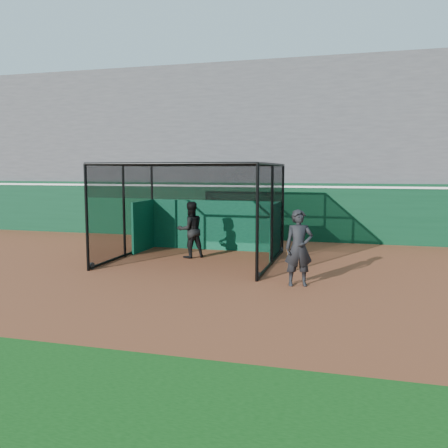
# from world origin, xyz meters

# --- Properties ---
(ground) EXTENTS (120.00, 120.00, 0.00)m
(ground) POSITION_xyz_m (0.00, 0.00, 0.00)
(ground) COLOR brown
(ground) RESTS_ON ground
(outfield_wall) EXTENTS (50.00, 0.50, 2.50)m
(outfield_wall) POSITION_xyz_m (0.00, 8.50, 1.29)
(outfield_wall) COLOR #09341C
(outfield_wall) RESTS_ON ground
(grandstand) EXTENTS (50.00, 7.85, 8.95)m
(grandstand) POSITION_xyz_m (0.00, 12.27, 4.48)
(grandstand) COLOR #4C4C4F
(grandstand) RESTS_ON ground
(batting_cage) EXTENTS (5.33, 4.93, 3.24)m
(batting_cage) POSITION_xyz_m (-0.67, 3.02, 1.62)
(batting_cage) COLOR black
(batting_cage) RESTS_ON ground
(batter) EXTENTS (1.21, 1.19, 1.97)m
(batter) POSITION_xyz_m (-1.00, 3.48, 0.99)
(batter) COLOR black
(batter) RESTS_ON ground
(on_deck_player) EXTENTS (0.85, 0.67, 2.03)m
(on_deck_player) POSITION_xyz_m (3.11, 0.40, 1.01)
(on_deck_player) COLOR black
(on_deck_player) RESTS_ON ground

